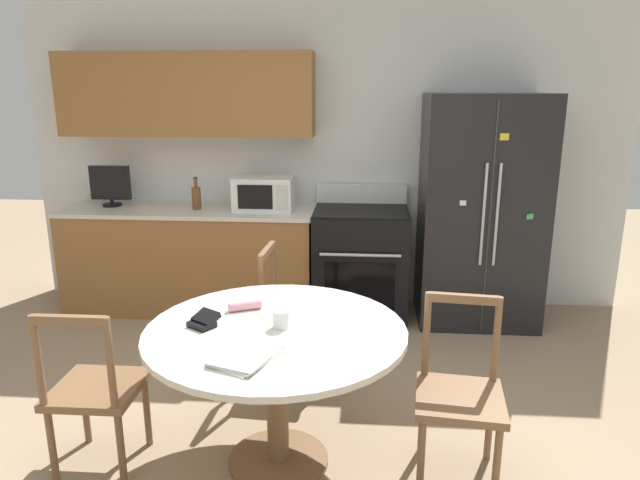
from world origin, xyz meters
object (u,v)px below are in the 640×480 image
object	(u,v)px
counter_bottle	(196,197)
refrigerator	(481,211)
oven_range	(360,262)
wallet	(204,321)
microwave	(264,193)
dining_chair_left	(95,391)
dining_chair_right	(460,395)
candle_glass	(281,320)
countertop_tv	(110,185)
dining_chair_far	(292,317)

from	to	relation	value
counter_bottle	refrigerator	bearing A→B (deg)	-0.66
oven_range	wallet	bearing A→B (deg)	-110.02
refrigerator	oven_range	xyz separation A→B (m)	(-0.96, 0.03, -0.46)
oven_range	refrigerator	bearing A→B (deg)	-1.51
microwave	dining_chair_left	bearing A→B (deg)	-102.33
oven_range	dining_chair_right	xyz separation A→B (m)	(0.51, -2.08, -0.03)
counter_bottle	candle_glass	distance (m)	2.30
refrigerator	counter_bottle	bearing A→B (deg)	179.34
countertop_tv	dining_chair_right	world-z (taller)	countertop_tv
oven_range	dining_chair_far	xyz separation A→B (m)	(-0.43, -1.16, -0.03)
dining_chair_left	wallet	bearing A→B (deg)	10.80
dining_chair_left	oven_range	bearing A→B (deg)	58.64
counter_bottle	dining_chair_left	distance (m)	2.26
countertop_tv	dining_chair_right	xyz separation A→B (m)	(2.67, -2.15, -0.65)
refrigerator	dining_chair_far	world-z (taller)	refrigerator
refrigerator	counter_bottle	world-z (taller)	refrigerator
dining_chair_left	dining_chair_right	bearing A→B (deg)	2.56
candle_glass	oven_range	bearing A→B (deg)	79.72
candle_glass	dining_chair_right	bearing A→B (deg)	-1.45
oven_range	candle_glass	xyz separation A→B (m)	(-0.37, -2.06, 0.32)
refrigerator	dining_chair_right	size ratio (longest dim) A/B	2.06
microwave	dining_chair_far	size ratio (longest dim) A/B	0.54
dining_chair_right	dining_chair_far	bearing A→B (deg)	-37.92
wallet	countertop_tv	bearing A→B (deg)	123.26
dining_chair_right	wallet	size ratio (longest dim) A/B	5.26
refrigerator	microwave	xyz separation A→B (m)	(-1.78, 0.05, 0.11)
dining_chair_right	refrigerator	bearing A→B (deg)	-96.31
countertop_tv	candle_glass	xyz separation A→B (m)	(1.79, -2.13, -0.29)
counter_bottle	dining_chair_right	distance (m)	2.87
oven_range	microwave	distance (m)	0.99
refrigerator	oven_range	world-z (taller)	refrigerator
dining_chair_far	microwave	bearing A→B (deg)	-158.88
microwave	wallet	size ratio (longest dim) A/B	2.86
oven_range	candle_glass	bearing A→B (deg)	-100.28
countertop_tv	microwave	bearing A→B (deg)	-1.98
counter_bottle	candle_glass	xyz separation A→B (m)	(1.02, -2.06, -0.21)
countertop_tv	dining_chair_left	bearing A→B (deg)	-69.00
oven_range	dining_chair_right	distance (m)	2.14
refrigerator	candle_glass	world-z (taller)	refrigerator
countertop_tv	counter_bottle	distance (m)	0.78
candle_glass	wallet	size ratio (longest dim) A/B	0.51
oven_range	dining_chair_right	bearing A→B (deg)	-76.25
wallet	oven_range	bearing A→B (deg)	69.98
oven_range	countertop_tv	xyz separation A→B (m)	(-2.16, 0.07, 0.62)
microwave	candle_glass	distance (m)	2.14
dining_chair_right	wallet	bearing A→B (deg)	5.78
dining_chair_left	microwave	bearing A→B (deg)	77.05
microwave	candle_glass	size ratio (longest dim) A/B	5.56
microwave	oven_range	bearing A→B (deg)	-1.92
dining_chair_right	candle_glass	distance (m)	0.95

